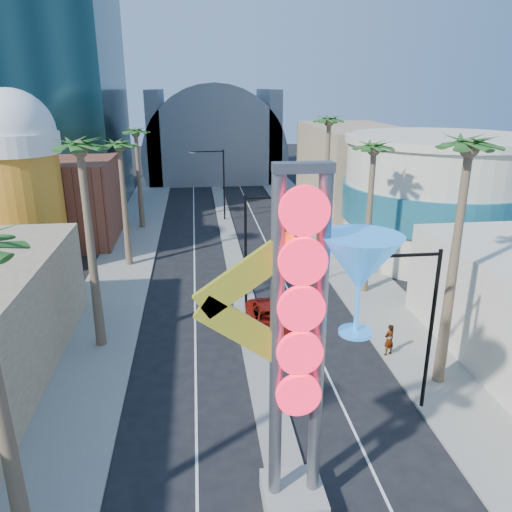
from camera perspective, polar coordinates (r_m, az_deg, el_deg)
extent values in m
cube|color=gray|center=(48.77, -14.14, 0.99)|extent=(5.00, 100.00, 0.15)
cube|color=gray|center=(49.96, 8.00, 1.82)|extent=(5.00, 100.00, 0.15)
cube|color=gray|center=(51.31, -3.18, 2.44)|extent=(1.60, 84.00, 0.15)
cube|color=brown|center=(51.88, -21.28, 5.83)|extent=(10.00, 10.00, 8.00)
cube|color=#8F785C|center=(62.85, 11.02, 9.80)|extent=(10.00, 20.00, 10.00)
cylinder|color=orange|center=(44.45, -25.05, 4.64)|extent=(6.40, 6.40, 10.00)
cylinder|color=white|center=(43.60, -26.05, 11.52)|extent=(7.00, 7.00, 1.60)
sphere|color=white|center=(43.53, -26.20, 12.55)|extent=(6.60, 6.60, 6.60)
cylinder|color=beige|center=(47.18, 19.92, 6.04)|extent=(16.00, 16.00, 10.00)
cylinder|color=teal|center=(47.18, 19.92, 6.04)|extent=(16.60, 16.60, 3.00)
cylinder|color=beige|center=(46.39, 20.66, 12.42)|extent=(16.60, 16.60, 0.60)
cylinder|color=slate|center=(83.83, -4.84, 11.61)|extent=(22.00, 16.00, 22.00)
cube|color=slate|center=(83.66, -11.24, 13.38)|extent=(2.00, 16.00, 14.00)
cube|color=slate|center=(84.32, 1.40, 13.76)|extent=(2.00, 16.00, 14.00)
cube|color=gray|center=(20.28, 4.27, -25.73)|extent=(2.20, 2.20, 0.80)
cylinder|color=slate|center=(16.45, 2.35, -10.72)|extent=(0.44, 0.44, 12.00)
cylinder|color=slate|center=(16.71, 7.18, -10.36)|extent=(0.44, 0.44, 12.00)
cube|color=slate|center=(14.60, 5.42, 10.04)|extent=(1.80, 0.50, 0.30)
cylinder|color=red|center=(14.50, 5.56, 5.14)|extent=(1.50, 0.25, 1.50)
cylinder|color=red|center=(14.95, 5.38, -0.64)|extent=(1.50, 0.25, 1.50)
cylinder|color=red|center=(15.53, 5.20, -6.03)|extent=(1.50, 0.25, 1.50)
cylinder|color=red|center=(16.25, 5.04, -10.99)|extent=(1.50, 0.25, 1.50)
cylinder|color=red|center=(17.07, 4.88, -15.50)|extent=(1.50, 0.25, 1.50)
cube|color=yellow|center=(15.19, -0.87, -2.04)|extent=(3.47, 0.25, 2.80)
cube|color=yellow|center=(16.01, -0.83, -8.74)|extent=(3.47, 0.25, 2.80)
cone|color=#2988E8|center=(15.84, 11.82, -0.78)|extent=(2.60, 2.60, 1.80)
cylinder|color=#2988E8|center=(16.44, 11.45, -6.04)|extent=(0.16, 0.16, 1.60)
cylinder|color=#2988E8|center=(16.79, 11.27, -8.51)|extent=(1.10, 1.10, 0.12)
cylinder|color=black|center=(33.01, -1.19, 0.15)|extent=(0.18, 0.18, 8.00)
cube|color=black|center=(32.21, 1.98, 6.69)|extent=(3.60, 0.12, 0.12)
cube|color=slate|center=(32.52, 4.78, 6.57)|extent=(0.60, 0.25, 0.18)
cylinder|color=black|center=(56.20, -3.67, 8.01)|extent=(0.18, 0.18, 8.00)
cube|color=black|center=(55.54, -5.65, 11.80)|extent=(3.60, 0.12, 0.12)
cube|color=slate|center=(55.54, -7.33, 11.63)|extent=(0.60, 0.25, 0.18)
cylinder|color=black|center=(24.16, 19.31, -8.34)|extent=(0.18, 0.18, 8.00)
cube|color=black|center=(22.06, 16.59, 0.07)|extent=(3.24, 0.12, 0.12)
cube|color=slate|center=(21.57, 13.05, -0.33)|extent=(0.60, 0.25, 0.18)
cylinder|color=brown|center=(17.17, -26.93, -16.54)|extent=(0.40, 0.40, 10.50)
cylinder|color=brown|center=(29.13, -18.28, 0.20)|extent=(0.40, 0.40, 11.50)
sphere|color=#244918|center=(27.92, -19.51, 11.44)|extent=(2.40, 2.40, 2.40)
cylinder|color=brown|center=(42.63, -14.77, 5.26)|extent=(0.40, 0.40, 10.00)
sphere|color=#244918|center=(41.78, -15.35, 11.93)|extent=(2.40, 2.40, 2.40)
cylinder|color=brown|center=(54.29, -13.19, 8.24)|extent=(0.40, 0.40, 10.00)
sphere|color=#244918|center=(53.63, -13.60, 13.49)|extent=(2.40, 2.40, 2.40)
cylinder|color=brown|center=(25.80, 21.51, -1.99)|extent=(0.40, 0.40, 12.00)
sphere|color=#244918|center=(24.45, 23.21, 11.27)|extent=(2.40, 2.40, 2.40)
cylinder|color=brown|center=(36.46, 12.72, 3.57)|extent=(0.40, 0.40, 10.50)
sphere|color=#244918|center=(35.48, 13.34, 11.76)|extent=(2.40, 2.40, 2.40)
cylinder|color=brown|center=(47.53, 8.02, 8.00)|extent=(0.40, 0.40, 11.50)
sphere|color=#244918|center=(46.79, 8.36, 14.92)|extent=(2.40, 2.40, 2.40)
imported|color=maroon|center=(31.36, 1.66, -7.27)|extent=(2.72, 5.68, 1.56)
imported|color=gray|center=(29.37, 14.96, -9.23)|extent=(0.80, 0.67, 1.87)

